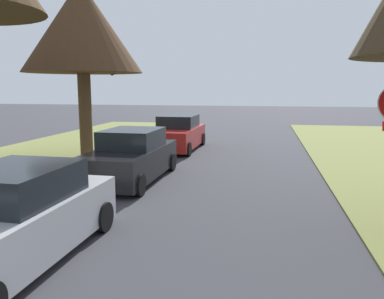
{
  "coord_description": "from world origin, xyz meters",
  "views": [
    {
      "loc": [
        1.74,
        -0.26,
        2.88
      ],
      "look_at": [
        0.2,
        7.89,
        1.55
      ],
      "focal_mm": 36.51,
      "sensor_mm": 36.0,
      "label": 1
    }
  ],
  "objects_px": {
    "parked_sedan_black": "(131,157)",
    "parked_sedan_silver": "(11,220)",
    "parked_sedan_red": "(178,134)",
    "street_tree_left_mid_b": "(82,28)"
  },
  "relations": [
    {
      "from": "street_tree_left_mid_b",
      "to": "parked_sedan_black",
      "type": "height_order",
      "value": "street_tree_left_mid_b"
    },
    {
      "from": "street_tree_left_mid_b",
      "to": "parked_sedan_silver",
      "type": "height_order",
      "value": "street_tree_left_mid_b"
    },
    {
      "from": "parked_sedan_black",
      "to": "parked_sedan_silver",
      "type": "bearing_deg",
      "value": -89.82
    },
    {
      "from": "street_tree_left_mid_b",
      "to": "parked_sedan_red",
      "type": "bearing_deg",
      "value": 49.24
    },
    {
      "from": "parked_sedan_black",
      "to": "parked_sedan_red",
      "type": "distance_m",
      "value": 6.18
    },
    {
      "from": "street_tree_left_mid_b",
      "to": "parked_sedan_silver",
      "type": "relative_size",
      "value": 1.52
    },
    {
      "from": "parked_sedan_silver",
      "to": "parked_sedan_black",
      "type": "xyz_separation_m",
      "value": [
        -0.02,
        5.88,
        0.0
      ]
    },
    {
      "from": "street_tree_left_mid_b",
      "to": "parked_sedan_silver",
      "type": "distance_m",
      "value": 10.11
    },
    {
      "from": "street_tree_left_mid_b",
      "to": "parked_sedan_black",
      "type": "xyz_separation_m",
      "value": [
        2.82,
        -2.81,
        -4.33
      ]
    },
    {
      "from": "parked_sedan_red",
      "to": "parked_sedan_silver",
      "type": "bearing_deg",
      "value": -90.34
    }
  ]
}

